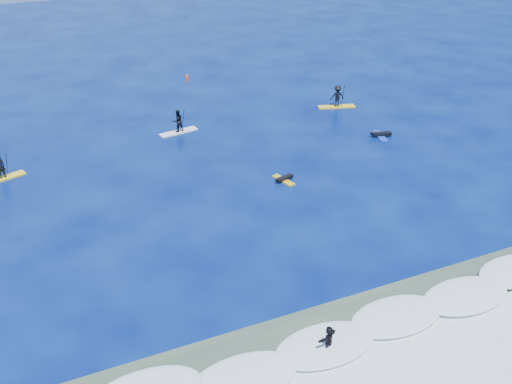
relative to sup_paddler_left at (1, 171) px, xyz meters
name	(u,v)px	position (x,y,z in m)	size (l,w,h in m)	color
ground	(284,223)	(15.30, -12.95, -0.66)	(160.00, 160.00, 0.00)	#030C4A
breaking_wave	(380,327)	(15.30, -22.95, -0.66)	(40.00, 6.00, 0.30)	white
whitewater	(421,372)	(15.30, -25.95, -0.66)	(34.00, 5.00, 0.02)	silver
sup_paddler_left	(1,171)	(0.00, 0.00, 0.00)	(3.09, 1.67, 2.11)	yellow
sup_paddler_center	(178,123)	(13.52, 3.02, 0.18)	(3.29, 1.33, 2.24)	white
sup_paddler_right	(337,97)	(28.39, 2.88, 0.26)	(3.47, 1.72, 2.36)	yellow
prone_paddler_near	(284,179)	(17.65, -8.07, -0.52)	(1.51, 1.97, 0.40)	gold
prone_paddler_far	(381,135)	(28.17, -4.34, -0.50)	(1.77, 2.32, 0.47)	#183AB5
wave_surfer	(329,340)	(12.26, -23.38, 0.10)	(1.87, 1.09, 1.31)	white
marker_buoy	(187,78)	(18.33, 15.75, -0.33)	(0.32, 0.32, 0.76)	#FD5416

